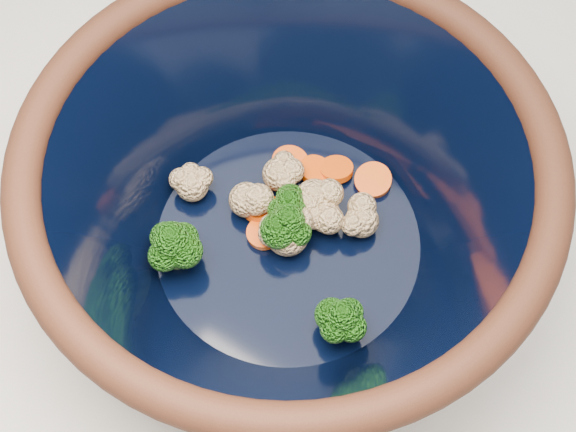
% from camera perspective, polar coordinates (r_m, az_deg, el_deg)
% --- Properties ---
extents(counter, '(1.20, 1.20, 0.90)m').
position_cam_1_polar(counter, '(1.10, 3.27, -11.93)').
color(counter, beige).
rests_on(counter, ground).
extents(mixing_bowl, '(0.40, 0.40, 0.16)m').
position_cam_1_polar(mixing_bowl, '(0.58, 0.00, 0.76)').
color(mixing_bowl, black).
rests_on(mixing_bowl, counter).
extents(vegetable_pile, '(0.19, 0.18, 0.05)m').
position_cam_1_polar(vegetable_pile, '(0.61, -0.89, -0.54)').
color(vegetable_pile, '#608442').
rests_on(vegetable_pile, mixing_bowl).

